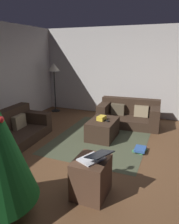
{
  "coord_description": "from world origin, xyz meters",
  "views": [
    {
      "loc": [
        -3.19,
        -0.93,
        1.93
      ],
      "look_at": [
        0.55,
        0.6,
        0.75
      ],
      "focal_mm": 33.99,
      "sensor_mm": 36.0,
      "label": 1
    }
  ],
  "objects": [
    {
      "name": "book_stack",
      "position": [
        0.71,
        -0.41,
        0.04
      ],
      "size": [
        0.3,
        0.27,
        0.09
      ],
      "color": "#387A47",
      "rests_on": "ground_plane"
    },
    {
      "name": "corner_partition",
      "position": [
        3.14,
        0.0,
        1.3
      ],
      "size": [
        0.12,
        6.4,
        2.6
      ],
      "primitive_type": "cube",
      "color": "#B5B0AB",
      "rests_on": "ground_plane"
    },
    {
      "name": "area_rug",
      "position": [
        1.11,
        0.5,
        0.0
      ],
      "size": [
        2.6,
        2.0,
        0.01
      ],
      "primitive_type": "cube",
      "color": "#414631",
      "rests_on": "ground_plane"
    },
    {
      "name": "couch_right",
      "position": [
        2.23,
        0.14,
        0.27
      ],
      "size": [
        0.96,
        1.62,
        0.68
      ],
      "rotation": [
        0.0,
        0.0,
        1.64
      ],
      "color": "#332319",
      "rests_on": "ground_plane"
    },
    {
      "name": "side_table",
      "position": [
        -0.85,
        0.01,
        0.27
      ],
      "size": [
        0.52,
        0.44,
        0.53
      ],
      "primitive_type": "cube",
      "color": "#4C3323",
      "rests_on": "ground_plane"
    },
    {
      "name": "laptop",
      "position": [
        -0.87,
        -0.05,
        0.59
      ],
      "size": [
        0.46,
        0.49,
        0.17
      ],
      "color": "silver",
      "rests_on": "side_table"
    },
    {
      "name": "couch_left",
      "position": [
        0.05,
        2.24,
        0.26
      ],
      "size": [
        1.91,
        0.96,
        0.68
      ],
      "rotation": [
        0.0,
        0.0,
        3.2
      ],
      "color": "#332319",
      "rests_on": "ground_plane"
    },
    {
      "name": "gift_box",
      "position": [
        1.09,
        0.53,
        0.47
      ],
      "size": [
        0.23,
        0.18,
        0.1
      ],
      "primitive_type": "cube",
      "rotation": [
        0.0,
        0.0,
        -0.16
      ],
      "color": "gold",
      "rests_on": "ottoman"
    },
    {
      "name": "tv_remote",
      "position": [
        1.07,
        0.41,
        0.43
      ],
      "size": [
        0.13,
        0.16,
        0.02
      ],
      "primitive_type": "cube",
      "rotation": [
        0.0,
        0.0,
        -0.54
      ],
      "color": "black",
      "rests_on": "ottoman"
    },
    {
      "name": "ground_plane",
      "position": [
        0.0,
        0.0,
        0.0
      ],
      "size": [
        6.4,
        6.4,
        0.0
      ],
      "primitive_type": "plane",
      "color": "brown"
    },
    {
      "name": "ottoman",
      "position": [
        1.11,
        0.5,
        0.21
      ],
      "size": [
        0.84,
        0.57,
        0.42
      ],
      "primitive_type": "cube",
      "color": "#332319",
      "rests_on": "ground_plane"
    },
    {
      "name": "corner_lamp",
      "position": [
        2.62,
        2.65,
        1.31
      ],
      "size": [
        0.36,
        0.36,
        1.55
      ],
      "color": "black",
      "rests_on": "ground_plane"
    }
  ]
}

